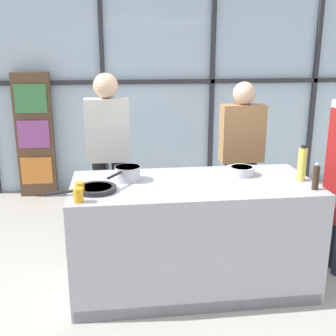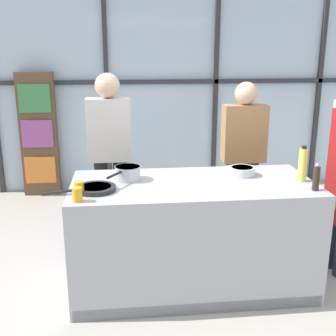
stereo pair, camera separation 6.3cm
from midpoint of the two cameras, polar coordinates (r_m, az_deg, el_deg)
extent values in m
plane|color=#ADA89E|center=(3.84, 2.73, -15.29)|extent=(18.00, 18.00, 0.00)
cube|color=silver|center=(6.06, -1.64, 10.32)|extent=(6.40, 0.04, 2.80)
cube|color=#2D2D33|center=(6.00, -1.60, 11.60)|extent=(6.40, 0.06, 0.06)
cube|color=#2D2D33|center=(5.99, -9.04, 10.06)|extent=(0.06, 0.06, 2.80)
cube|color=#2D2D33|center=(6.14, 5.68, 10.31)|extent=(0.06, 0.06, 2.80)
cube|color=#2D2D33|center=(6.65, 18.91, 9.97)|extent=(0.06, 0.06, 2.80)
cube|color=brown|center=(6.04, -17.85, 4.23)|extent=(0.49, 0.16, 1.69)
cube|color=orange|center=(6.06, -17.63, -0.34)|extent=(0.41, 0.03, 0.37)
cube|color=#994C93|center=(5.94, -18.03, 4.37)|extent=(0.41, 0.03, 0.37)
cube|color=#3D8447|center=(5.88, -18.43, 8.90)|extent=(0.41, 0.03, 0.37)
cube|color=#A8AAB2|center=(3.62, 2.82, -8.97)|extent=(1.99, 0.91, 0.93)
cube|color=black|center=(3.40, -8.01, -2.44)|extent=(0.52, 0.52, 0.01)
cube|color=black|center=(3.45, 4.05, -18.31)|extent=(1.95, 0.03, 0.10)
cylinder|color=#38383D|center=(3.29, -10.21, -3.15)|extent=(0.13, 0.13, 0.01)
cylinder|color=#38383D|center=(3.28, -5.85, -3.01)|extent=(0.13, 0.13, 0.01)
cylinder|color=#38383D|center=(3.52, -10.02, -1.84)|extent=(0.13, 0.13, 0.01)
cylinder|color=#38383D|center=(3.52, -5.96, -1.71)|extent=(0.13, 0.13, 0.01)
cylinder|color=#232838|center=(4.20, 21.11, -6.67)|extent=(0.12, 0.12, 0.91)
cube|color=maroon|center=(3.91, 21.24, 0.13)|extent=(0.02, 0.32, 0.99)
cylinder|color=black|center=(4.49, -6.97, -4.40)|extent=(0.14, 0.14, 0.88)
cylinder|color=black|center=(4.49, -9.50, -4.48)|extent=(0.14, 0.14, 0.88)
cube|color=beige|center=(4.29, -8.63, 5.09)|extent=(0.44, 0.20, 0.63)
sphere|color=#D8AD8C|center=(4.23, -8.88, 10.96)|extent=(0.25, 0.25, 0.25)
cylinder|color=#232838|center=(4.70, 10.43, -3.90)|extent=(0.14, 0.14, 0.83)
cylinder|color=#232838|center=(4.65, 8.03, -4.03)|extent=(0.14, 0.14, 0.83)
cube|color=#A37547|center=(4.48, 9.64, 4.67)|extent=(0.45, 0.20, 0.60)
sphere|color=#D8AD8C|center=(4.42, 9.89, 9.96)|extent=(0.23, 0.23, 0.23)
cylinder|color=#232326|center=(3.28, -10.23, -2.80)|extent=(0.31, 0.31, 0.03)
cylinder|color=#B26B2D|center=(3.28, -10.24, -2.58)|extent=(0.24, 0.24, 0.01)
cylinder|color=#232326|center=(3.23, -15.00, -3.26)|extent=(0.24, 0.10, 0.02)
cylinder|color=silver|center=(3.50, -5.99, -0.73)|extent=(0.21, 0.21, 0.12)
cylinder|color=silver|center=(3.49, -6.02, 0.13)|extent=(0.22, 0.22, 0.01)
cylinder|color=black|center=(3.33, -7.78, -0.98)|extent=(0.12, 0.17, 0.02)
cylinder|color=white|center=(3.87, 9.08, -0.04)|extent=(0.25, 0.25, 0.01)
cylinder|color=silver|center=(3.69, 9.46, -0.37)|extent=(0.22, 0.22, 0.07)
cylinder|color=#4C4C51|center=(3.68, 9.48, 0.08)|extent=(0.18, 0.18, 0.01)
cylinder|color=#E0CC4C|center=(3.62, 17.22, 0.46)|extent=(0.07, 0.07, 0.27)
cylinder|color=black|center=(3.58, 17.41, 2.76)|extent=(0.04, 0.04, 0.02)
cylinder|color=#332319|center=(3.43, 18.90, -1.28)|extent=(0.05, 0.05, 0.19)
sphere|color=#B2B2B7|center=(3.40, 19.06, 0.45)|extent=(0.03, 0.03, 0.03)
cylinder|color=orange|center=(3.06, -12.61, -3.61)|extent=(0.07, 0.07, 0.10)
cylinder|color=orange|center=(3.19, -12.40, -2.78)|extent=(0.07, 0.07, 0.10)
camera|label=1|loc=(0.03, -90.51, -0.15)|focal=45.00mm
camera|label=2|loc=(0.03, 89.49, 0.15)|focal=45.00mm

